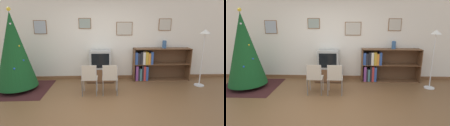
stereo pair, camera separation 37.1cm
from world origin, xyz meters
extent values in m
plane|color=brown|center=(0.00, 0.00, 0.00)|extent=(24.00, 24.00, 0.00)
cube|color=silver|center=(0.00, 2.28, 1.35)|extent=(8.72, 0.08, 2.70)
cube|color=brown|center=(0.00, 2.23, 0.05)|extent=(8.72, 0.03, 0.10)
cube|color=brown|center=(-1.92, 2.23, 1.69)|extent=(0.39, 0.02, 0.42)
cube|color=#9EA8B2|center=(-1.92, 2.22, 1.69)|extent=(0.36, 0.01, 0.38)
cube|color=brown|center=(-0.54, 2.23, 1.81)|extent=(0.38, 0.02, 0.33)
cube|color=gray|center=(-0.54, 2.22, 1.81)|extent=(0.35, 0.01, 0.29)
cube|color=brown|center=(0.70, 2.23, 1.64)|extent=(0.51, 0.02, 0.42)
cube|color=#BCB7A8|center=(0.70, 2.22, 1.64)|extent=(0.47, 0.01, 0.38)
cube|color=brown|center=(1.99, 2.23, 1.77)|extent=(0.40, 0.02, 0.38)
cube|color=#BCB7A8|center=(1.99, 2.22, 1.77)|extent=(0.36, 0.01, 0.34)
cube|color=#381919|center=(-2.35, 1.35, 0.00)|extent=(1.68, 1.50, 0.01)
cylinder|color=maroon|center=(-2.35, 1.35, 0.06)|extent=(0.36, 0.36, 0.10)
cone|color=#14471E|center=(-2.35, 1.35, 1.12)|extent=(1.05, 1.05, 2.02)
sphere|color=yellow|center=(-2.35, 1.35, 2.18)|extent=(0.10, 0.10, 0.10)
sphere|color=#1E4CB2|center=(-2.23, 1.01, 0.70)|extent=(0.05, 0.05, 0.05)
sphere|color=gold|center=(-2.15, 1.25, 1.25)|extent=(0.04, 0.04, 0.04)
sphere|color=silver|center=(-2.51, 1.26, 1.42)|extent=(0.05, 0.05, 0.05)
sphere|color=silver|center=(-2.59, 1.52, 0.99)|extent=(0.06, 0.06, 0.06)
sphere|color=silver|center=(-2.57, 1.51, 1.07)|extent=(0.04, 0.04, 0.04)
sphere|color=gold|center=(-2.48, 1.46, 1.47)|extent=(0.06, 0.06, 0.06)
sphere|color=#1E4CB2|center=(-2.07, 1.21, 0.88)|extent=(0.05, 0.05, 0.05)
sphere|color=silver|center=(-2.32, 1.28, 1.81)|extent=(0.05, 0.05, 0.05)
cube|color=#4C311E|center=(-0.07, 1.97, 0.03)|extent=(0.83, 0.47, 0.05)
cube|color=brown|center=(-0.07, 1.97, 0.25)|extent=(0.86, 0.49, 0.39)
cube|color=#9E9E99|center=(-0.07, 1.97, 0.72)|extent=(0.65, 0.47, 0.56)
cube|color=black|center=(-0.07, 1.73, 0.72)|extent=(0.53, 0.01, 0.44)
cube|color=#BCB29E|center=(-0.33, 0.99, 0.43)|extent=(0.40, 0.40, 0.02)
cube|color=#BCB29E|center=(-0.33, 0.80, 0.63)|extent=(0.35, 0.01, 0.38)
cylinder|color=#B2B2B2|center=(-0.51, 1.17, 0.21)|extent=(0.02, 0.02, 0.42)
cylinder|color=#B2B2B2|center=(-0.15, 1.17, 0.21)|extent=(0.02, 0.02, 0.42)
cylinder|color=#B2B2B2|center=(-0.51, 0.81, 0.21)|extent=(0.02, 0.02, 0.42)
cylinder|color=#B2B2B2|center=(-0.15, 0.81, 0.21)|extent=(0.02, 0.02, 0.42)
cylinder|color=#B2B2B2|center=(-0.51, 0.81, 0.41)|extent=(0.02, 0.02, 0.82)
cylinder|color=#B2B2B2|center=(-0.15, 0.81, 0.41)|extent=(0.02, 0.02, 0.82)
cube|color=#BCB29E|center=(0.20, 0.99, 0.43)|extent=(0.40, 0.40, 0.02)
cube|color=#BCB29E|center=(0.20, 0.80, 0.63)|extent=(0.35, 0.01, 0.38)
cylinder|color=#B2B2B2|center=(0.02, 1.17, 0.21)|extent=(0.02, 0.02, 0.42)
cylinder|color=#B2B2B2|center=(0.38, 1.17, 0.21)|extent=(0.02, 0.02, 0.42)
cylinder|color=#B2B2B2|center=(0.02, 0.81, 0.21)|extent=(0.02, 0.02, 0.42)
cylinder|color=#B2B2B2|center=(0.38, 0.81, 0.21)|extent=(0.02, 0.02, 0.42)
cylinder|color=#B2B2B2|center=(0.02, 0.81, 0.41)|extent=(0.02, 0.02, 0.82)
cylinder|color=#B2B2B2|center=(0.38, 0.81, 0.41)|extent=(0.02, 0.02, 0.82)
cube|color=brown|center=(0.99, 2.04, 0.52)|extent=(0.02, 0.36, 1.04)
cube|color=brown|center=(2.77, 2.04, 0.52)|extent=(0.02, 0.36, 1.04)
cube|color=brown|center=(1.88, 2.04, 1.03)|extent=(1.80, 0.36, 0.02)
cube|color=brown|center=(1.88, 2.04, 0.01)|extent=(1.80, 0.36, 0.02)
cube|color=brown|center=(1.88, 2.04, 0.54)|extent=(1.76, 0.36, 0.02)
cube|color=brown|center=(1.88, 2.22, 0.52)|extent=(1.80, 0.01, 1.04)
cube|color=#7A3D7F|center=(1.08, 1.97, 0.25)|extent=(0.08, 0.21, 0.47)
cube|color=#232328|center=(1.15, 1.98, 0.22)|extent=(0.05, 0.22, 0.40)
cube|color=teal|center=(1.21, 2.00, 0.21)|extent=(0.05, 0.28, 0.38)
cube|color=#232328|center=(1.26, 1.97, 0.26)|extent=(0.05, 0.21, 0.48)
cube|color=#B73333|center=(1.33, 1.98, 0.25)|extent=(0.07, 0.22, 0.47)
cube|color=#2D4C93|center=(1.40, 1.98, 0.24)|extent=(0.07, 0.23, 0.45)
cube|color=#2D4C93|center=(1.05, 2.00, 0.74)|extent=(0.08, 0.27, 0.38)
cube|color=#232328|center=(1.14, 1.97, 0.73)|extent=(0.08, 0.22, 0.35)
cube|color=#232328|center=(1.22, 2.01, 0.75)|extent=(0.06, 0.28, 0.39)
cube|color=silver|center=(1.29, 1.98, 0.74)|extent=(0.08, 0.23, 0.39)
cube|color=gold|center=(1.38, 1.98, 0.75)|extent=(0.08, 0.23, 0.39)
cube|color=orange|center=(1.46, 1.98, 0.73)|extent=(0.07, 0.23, 0.35)
cube|color=#2D4C93|center=(1.54, 2.02, 0.75)|extent=(0.07, 0.30, 0.39)
cylinder|color=#335684|center=(1.95, 2.05, 1.16)|extent=(0.13, 0.13, 0.23)
torus|color=#335684|center=(1.95, 2.05, 1.27)|extent=(0.11, 0.11, 0.02)
cylinder|color=silver|center=(2.88, 1.46, 0.01)|extent=(0.28, 0.28, 0.03)
cylinder|color=silver|center=(2.88, 1.46, 0.78)|extent=(0.03, 0.03, 1.51)
cone|color=white|center=(2.88, 1.46, 1.60)|extent=(0.28, 0.28, 0.12)
camera|label=1|loc=(0.07, -3.35, 1.88)|focal=28.00mm
camera|label=2|loc=(0.44, -3.36, 1.88)|focal=28.00mm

